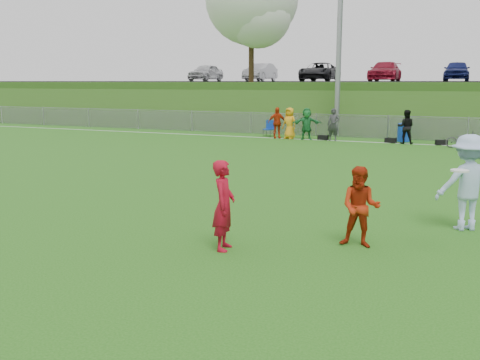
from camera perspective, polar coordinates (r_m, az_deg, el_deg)
The scene contains 17 objects.
ground at distance 11.02m, azimuth 1.03°, elevation -5.80°, with size 120.00×120.00×0.00m, color #1D5712.
sideline_far at distance 28.26m, azimuth 14.88°, elevation 3.87°, with size 60.00×0.10×0.01m, color white.
fence at distance 30.17m, azimuth 15.49°, elevation 5.47°, with size 58.00×0.06×1.30m.
light_pole at distance 31.59m, azimuth 10.62°, elevation 16.89°, with size 1.20×0.40×12.15m.
berm at distance 41.03m, azimuth 17.65°, elevation 7.78°, with size 120.00×18.00×3.00m, color #2F5919.
parking_lot at distance 42.99m, azimuth 18.03°, elevation 9.93°, with size 120.00×12.00×0.10m, color black.
tree_white_flowering at distance 37.73m, azimuth 1.43°, elevation 18.45°, with size 6.30×6.30×8.78m.
car_row at distance 42.13m, azimuth 16.35°, elevation 11.07°, with size 32.04×5.18×1.44m.
spectator_row at distance 28.79m, azimuth 8.66°, elevation 5.90°, with size 7.78×1.05×1.69m.
gear_bags at distance 28.22m, azimuth 16.93°, elevation 4.02°, with size 7.47×0.49×0.26m.
player_red_left at distance 9.84m, azimuth -1.74°, elevation -2.72°, with size 0.61×0.40×1.68m, color #A30B1E.
player_red_center at distance 10.27m, azimuth 12.72°, elevation -2.84°, with size 0.75×0.58×1.54m, color #A6240B.
player_blue at distance 12.12m, azimuth 23.08°, elevation -0.25°, with size 1.30×0.75×2.02m, color #A7BFE8.
frisbee at distance 9.95m, azimuth 22.40°, elevation 0.93°, with size 0.31×0.31×0.03m.
recycling_bin at distance 29.08m, azimuth 17.06°, elevation 4.86°, with size 0.63×0.63×0.94m, color #103DB4.
camp_chair at distance 30.48m, azimuth 3.08°, elevation 5.17°, with size 0.54×0.55×0.92m.
bicycle at distance 27.14m, azimuth 22.70°, elevation 3.99°, with size 0.53×1.53×0.80m, color #323235.
Camera 1 is at (3.95, -9.81, 3.09)m, focal length 40.00 mm.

